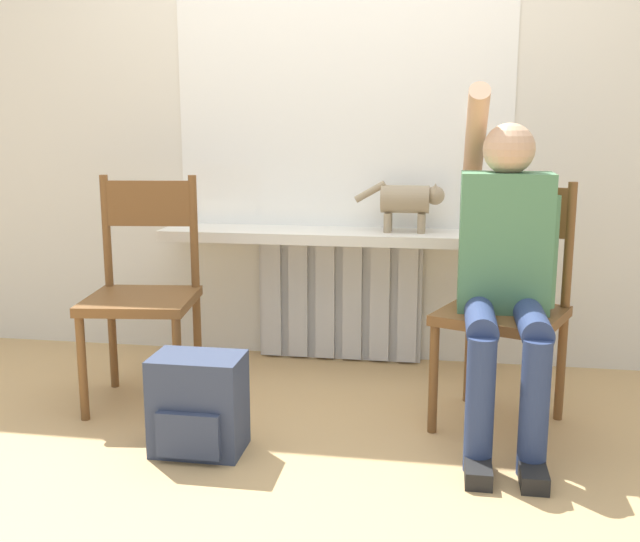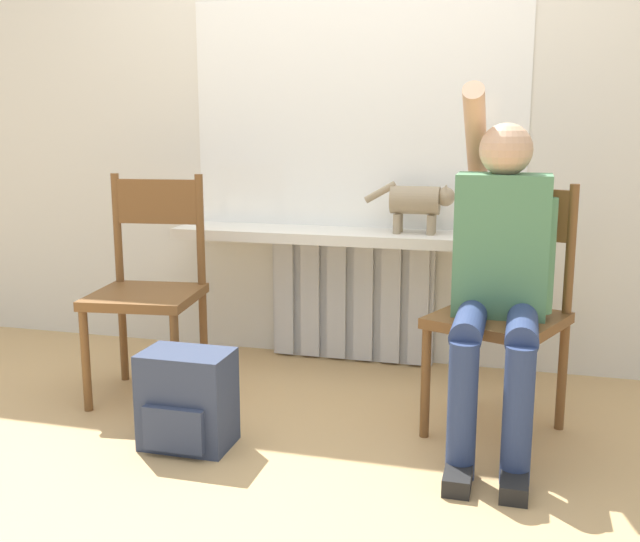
% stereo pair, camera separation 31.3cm
% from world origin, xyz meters
% --- Properties ---
extents(ground_plane, '(12.00, 12.00, 0.00)m').
position_xyz_m(ground_plane, '(0.00, 0.00, 0.00)').
color(ground_plane, tan).
extents(wall_with_window, '(7.00, 0.06, 2.70)m').
position_xyz_m(wall_with_window, '(0.00, 1.23, 1.35)').
color(wall_with_window, silver).
rests_on(wall_with_window, ground_plane).
extents(radiator, '(0.82, 0.08, 0.62)m').
position_xyz_m(radiator, '(-0.00, 1.15, 0.31)').
color(radiator, silver).
rests_on(radiator, ground_plane).
extents(windowsill, '(1.70, 0.32, 0.05)m').
position_xyz_m(windowsill, '(0.00, 1.04, 0.65)').
color(windowsill, white).
rests_on(windowsill, radiator).
extents(window_glass, '(1.63, 0.01, 1.09)m').
position_xyz_m(window_glass, '(0.00, 1.20, 1.22)').
color(window_glass, white).
rests_on(window_glass, windowsill).
extents(chair_left, '(0.49, 0.49, 0.96)m').
position_xyz_m(chair_left, '(-0.74, 0.45, 0.49)').
color(chair_left, brown).
rests_on(chair_left, ground_plane).
extents(chair_right, '(0.57, 0.57, 0.96)m').
position_xyz_m(chair_right, '(0.75, 0.45, 0.49)').
color(chair_right, brown).
rests_on(chair_right, ground_plane).
extents(person, '(0.36, 0.98, 1.33)m').
position_xyz_m(person, '(0.74, 0.33, 0.67)').
color(person, navy).
rests_on(person, ground_plane).
extents(cat, '(0.42, 0.13, 0.24)m').
position_xyz_m(cat, '(0.34, 1.05, 0.82)').
color(cat, '#9E896B').
rests_on(cat, windowsill).
extents(backpack, '(0.33, 0.25, 0.36)m').
position_xyz_m(backpack, '(-0.35, -0.01, 0.18)').
color(backpack, '#333D56').
rests_on(backpack, ground_plane).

